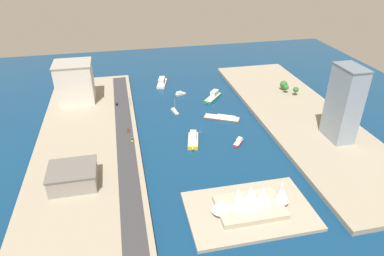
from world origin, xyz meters
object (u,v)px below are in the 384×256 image
object	(u,v)px
ferry_yellow_fast	(193,140)
ferry_white_commuter	(162,82)
pickup_red	(128,130)
barge_flat_brown	(223,118)
carpark_squat_concrete	(73,176)
opera_landmark	(251,200)
suv_black	(117,104)
traffic_light_waterfront	(130,100)
taxi_yellow_cab	(132,140)
tower_tall_glass	(344,104)
tugboat_red	(238,142)
hotel_broad_white	(75,82)
yacht_sleek_gray	(180,94)
sailboat_small_white	(175,111)
ferry_green_doubledeck	(213,96)

from	to	relation	value
ferry_yellow_fast	ferry_white_commuter	xyz separation A→B (m)	(6.76, -111.96, 0.36)
ferry_white_commuter	pickup_red	world-z (taller)	ferry_white_commuter
barge_flat_brown	ferry_white_commuter	bearing A→B (deg)	-65.02
pickup_red	carpark_squat_concrete	bearing A→B (deg)	58.44
barge_flat_brown	opera_landmark	bearing A→B (deg)	80.82
carpark_squat_concrete	pickup_red	size ratio (longest dim) A/B	6.22
suv_black	traffic_light_waterfront	distance (m)	12.17
carpark_squat_concrete	taxi_yellow_cab	size ratio (longest dim) A/B	5.56
tower_tall_glass	tugboat_red	bearing A→B (deg)	-9.80
tugboat_red	pickup_red	bearing A→B (deg)	-20.42
hotel_broad_white	opera_landmark	xyz separation A→B (m)	(-98.34, 160.59, -11.58)
opera_landmark	suv_black	bearing A→B (deg)	-65.53
tugboat_red	hotel_broad_white	size ratio (longest dim) A/B	0.34
yacht_sleek_gray	ferry_white_commuter	size ratio (longest dim) A/B	0.43
carpark_squat_concrete	traffic_light_waterfront	world-z (taller)	carpark_squat_concrete
carpark_squat_concrete	sailboat_small_white	bearing A→B (deg)	-130.57
sailboat_small_white	opera_landmark	world-z (taller)	opera_landmark
opera_landmark	tugboat_red	bearing A→B (deg)	-104.12
ferry_yellow_fast	opera_landmark	world-z (taller)	opera_landmark
ferry_green_doubledeck	hotel_broad_white	bearing A→B (deg)	-7.38
ferry_white_commuter	traffic_light_waterfront	size ratio (longest dim) A/B	3.83
hotel_broad_white	tugboat_red	bearing A→B (deg)	141.10
sailboat_small_white	ferry_green_doubledeck	xyz separation A→B (m)	(-38.60, -18.91, 1.31)
tugboat_red	tower_tall_glass	bearing A→B (deg)	170.20
ferry_yellow_fast	barge_flat_brown	bearing A→B (deg)	-135.90
ferry_white_commuter	traffic_light_waterfront	bearing A→B (deg)	54.55
ferry_yellow_fast	sailboat_small_white	bearing A→B (deg)	-84.74
opera_landmark	tower_tall_glass	bearing A→B (deg)	-147.00
ferry_white_commuter	taxi_yellow_cab	distance (m)	111.56
tugboat_red	ferry_white_commuter	xyz separation A→B (m)	(37.91, -120.02, 1.44)
yacht_sleek_gray	pickup_red	size ratio (longest dim) A/B	2.47
ferry_yellow_fast	ferry_green_doubledeck	bearing A→B (deg)	-115.96
ferry_yellow_fast	opera_landmark	bearing A→B (deg)	100.61
hotel_broad_white	pickup_red	bearing A→B (deg)	121.52
taxi_yellow_cab	sailboat_small_white	bearing A→B (deg)	-130.32
sailboat_small_white	taxi_yellow_cab	bearing A→B (deg)	49.68
ferry_yellow_fast	tugboat_red	bearing A→B (deg)	165.48
traffic_light_waterfront	tugboat_red	bearing A→B (deg)	134.25
ferry_white_commuter	ferry_green_doubledeck	distance (m)	58.67
sailboat_small_white	ferry_yellow_fast	bearing A→B (deg)	95.26
ferry_yellow_fast	pickup_red	bearing A→B (deg)	-24.32
yacht_sleek_gray	traffic_light_waterfront	distance (m)	50.23
yacht_sleek_gray	ferry_yellow_fast	distance (m)	83.61
ferry_white_commuter	pickup_red	distance (m)	99.31
sailboat_small_white	tugboat_red	world-z (taller)	sailboat_small_white
ferry_green_doubledeck	hotel_broad_white	distance (m)	120.43
taxi_yellow_cab	traffic_light_waterfront	xyz separation A→B (m)	(-2.33, -58.83, 3.44)
ferry_white_commuter	hotel_broad_white	size ratio (longest dim) A/B	0.74
ferry_white_commuter	carpark_squat_concrete	bearing A→B (deg)	64.08
sailboat_small_white	traffic_light_waterfront	size ratio (longest dim) A/B	1.84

